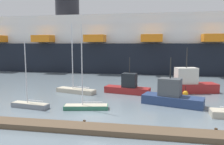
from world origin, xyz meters
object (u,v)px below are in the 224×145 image
object	(u,v)px
sailboat_3	(30,104)
fishing_boat_1	(128,87)
cruise_ship	(151,46)
channel_buoy_0	(185,93)
fishing_boat_2	(188,84)
sailboat_2	(86,105)
sailboat_0	(76,90)
fishing_boat_0	(172,96)

from	to	relation	value
sailboat_3	fishing_boat_1	xyz separation A→B (m)	(10.08, 9.46, 0.58)
cruise_ship	channel_buoy_0	bearing A→B (deg)	-79.93
fishing_boat_1	channel_buoy_0	xyz separation A→B (m)	(8.03, -0.29, -0.60)
fishing_boat_1	fishing_boat_2	distance (m)	8.93
fishing_boat_2	sailboat_3	bearing A→B (deg)	17.86
channel_buoy_0	cruise_ship	bearing A→B (deg)	99.56
sailboat_2	sailboat_0	bearing A→B (deg)	-74.18
sailboat_0	sailboat_3	bearing A→B (deg)	89.04
sailboat_2	fishing_boat_1	size ratio (longest dim) A/B	1.36
sailboat_0	fishing_boat_0	size ratio (longest dim) A/B	1.37
sailboat_3	cruise_ship	bearing A→B (deg)	-100.20
sailboat_3	channel_buoy_0	xyz separation A→B (m)	(18.10, 9.17, -0.02)
fishing_boat_2	channel_buoy_0	distance (m)	2.75
fishing_boat_2	channel_buoy_0	xyz separation A→B (m)	(-0.62, -2.52, -0.91)
sailboat_2	channel_buoy_0	bearing A→B (deg)	-154.92
fishing_boat_2	fishing_boat_1	bearing A→B (deg)	0.34
sailboat_2	sailboat_3	xyz separation A→B (m)	(-6.37, -0.65, -0.02)
fishing_boat_0	channel_buoy_0	size ratio (longest dim) A/B	5.16
sailboat_3	fishing_boat_0	bearing A→B (deg)	-156.90
sailboat_0	sailboat_3	distance (m)	8.76
sailboat_3	fishing_boat_0	xyz separation A→B (m)	(15.83, 4.16, 0.70)
fishing_boat_0	fishing_boat_1	world-z (taller)	fishing_boat_0
sailboat_0	sailboat_2	bearing A→B (deg)	132.14
fishing_boat_0	fishing_boat_1	distance (m)	7.82
sailboat_0	sailboat_3	xyz separation A→B (m)	(-2.47, -8.40, -0.10)
sailboat_0	channel_buoy_0	size ratio (longest dim) A/B	7.05
sailboat_0	channel_buoy_0	distance (m)	15.65
sailboat_0	fishing_boat_1	world-z (taller)	sailboat_0
sailboat_3	fishing_boat_1	distance (m)	13.83
sailboat_0	fishing_boat_2	size ratio (longest dim) A/B	1.16
sailboat_2	fishing_boat_0	distance (m)	10.11
sailboat_2	fishing_boat_0	size ratio (longest dim) A/B	1.26
sailboat_0	channel_buoy_0	world-z (taller)	sailboat_0
sailboat_0	fishing_boat_0	world-z (taller)	sailboat_0
sailboat_3	cruise_ship	size ratio (longest dim) A/B	0.06
sailboat_3	sailboat_2	bearing A→B (deg)	-165.76
fishing_boat_1	sailboat_2	bearing A→B (deg)	-100.83
sailboat_0	cruise_ship	world-z (taller)	cruise_ship
fishing_boat_0	channel_buoy_0	distance (m)	5.55
sailboat_0	fishing_boat_1	bearing A→B (deg)	-156.67
fishing_boat_1	fishing_boat_2	world-z (taller)	fishing_boat_2
fishing_boat_0	fishing_boat_1	bearing A→B (deg)	-25.51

